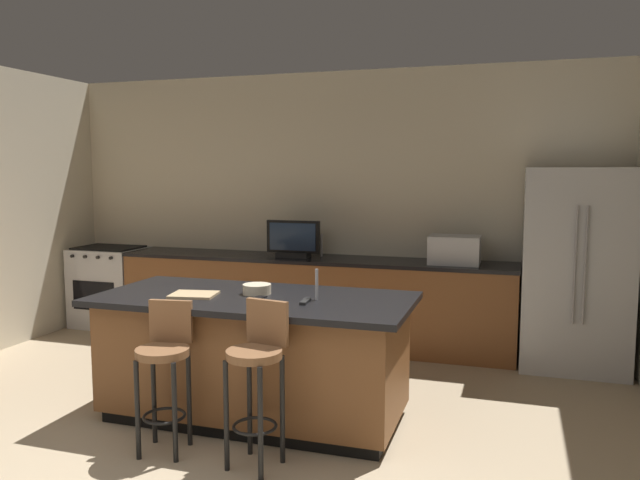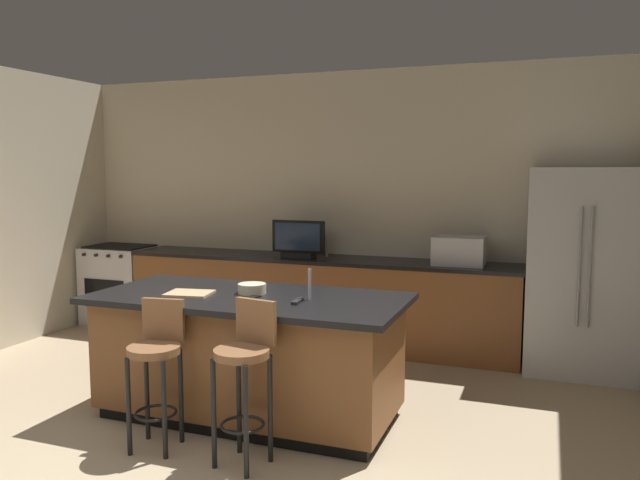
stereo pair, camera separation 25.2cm
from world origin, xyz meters
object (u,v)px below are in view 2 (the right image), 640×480
(range_oven, at_px, (121,285))
(microwave, at_px, (459,251))
(cell_phone, at_px, (251,297))
(tv_remote, at_px, (297,301))
(cutting_board, at_px, (189,293))
(tv_monitor, at_px, (298,240))
(fruit_bowl, at_px, (252,288))
(kitchen_island, at_px, (249,355))
(bar_stool_left, at_px, (157,361))
(refrigerator, at_px, (582,271))
(bar_stool_right, at_px, (245,367))

(range_oven, bearing_deg, microwave, 0.02)
(cell_phone, bearing_deg, tv_remote, 4.16)
(cutting_board, bearing_deg, tv_monitor, 89.94)
(range_oven, distance_m, cell_phone, 3.50)
(tv_monitor, bearing_deg, fruit_bowl, -77.87)
(fruit_bowl, height_order, cell_phone, fruit_bowl)
(fruit_bowl, distance_m, cell_phone, 0.17)
(tv_monitor, height_order, cutting_board, tv_monitor)
(kitchen_island, height_order, bar_stool_left, bar_stool_left)
(kitchen_island, xyz_separation_m, range_oven, (-2.71, 2.00, -0.00))
(refrigerator, relative_size, range_oven, 1.97)
(refrigerator, height_order, range_oven, refrigerator)
(tv_monitor, relative_size, cutting_board, 1.80)
(tv_monitor, distance_m, cutting_board, 2.09)
(tv_monitor, height_order, tv_remote, tv_monitor)
(refrigerator, xyz_separation_m, tv_monitor, (-2.73, 0.00, 0.17))
(range_oven, relative_size, microwave, 1.94)
(microwave, height_order, fruit_bowl, microwave)
(kitchen_island, relative_size, bar_stool_right, 2.25)
(range_oven, xyz_separation_m, fruit_bowl, (2.70, -1.93, 0.48))
(refrigerator, bearing_deg, tv_monitor, 180.00)
(bar_stool_right, bearing_deg, refrigerator, 62.98)
(kitchen_island, relative_size, range_oven, 2.45)
(tv_monitor, relative_size, tv_remote, 3.36)
(range_oven, height_order, bar_stool_left, bar_stool_left)
(cutting_board, bearing_deg, bar_stool_left, -81.57)
(bar_stool_right, bearing_deg, cell_phone, 123.30)
(tv_monitor, bearing_deg, bar_stool_right, -74.56)
(refrigerator, xyz_separation_m, cell_phone, (-2.25, -2.03, -0.01))
(kitchen_island, bearing_deg, bar_stool_right, -64.88)
(tv_monitor, relative_size, bar_stool_left, 0.59)
(microwave, relative_size, bar_stool_left, 0.50)
(tv_monitor, xyz_separation_m, tv_remote, (0.84, -2.06, -0.17))
(bar_stool_right, height_order, tv_remote, bar_stool_right)
(range_oven, bearing_deg, bar_stool_right, -41.46)
(tv_monitor, relative_size, cell_phone, 3.81)
(kitchen_island, bearing_deg, tv_monitor, 101.87)
(kitchen_island, distance_m, tv_remote, 0.63)
(tv_monitor, xyz_separation_m, cell_phone, (0.48, -2.03, -0.18))
(microwave, bearing_deg, bar_stool_left, -120.43)
(kitchen_island, relative_size, cell_phone, 15.21)
(kitchen_island, distance_m, refrigerator, 3.06)
(tv_remote, distance_m, cutting_board, 0.84)
(microwave, relative_size, fruit_bowl, 2.31)
(refrigerator, bearing_deg, cell_phone, -137.94)
(range_oven, bearing_deg, tv_remote, -33.90)
(kitchen_island, xyz_separation_m, bar_stool_left, (-0.33, -0.66, 0.11))
(fruit_bowl, relative_size, tv_remote, 1.22)
(refrigerator, height_order, cutting_board, refrigerator)
(tv_monitor, xyz_separation_m, bar_stool_left, (0.08, -2.61, -0.51))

